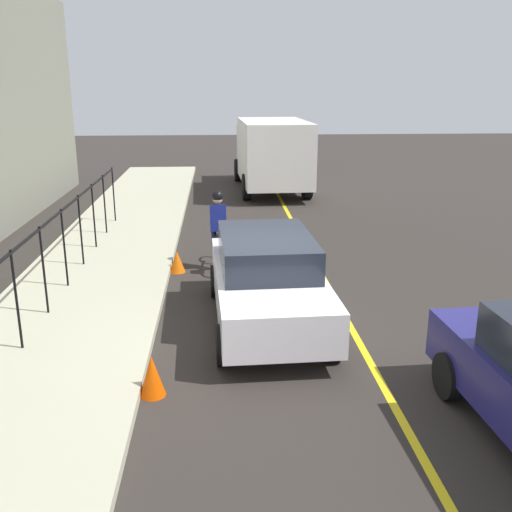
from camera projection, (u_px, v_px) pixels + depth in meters
The scene contains 9 objects.
ground_plane at pixel (262, 337), 9.84m from camera, with size 80.00×80.00×0.00m, color #2F2925.
lane_line_centre at pixel (355, 335), 9.94m from camera, with size 36.00×0.12×0.01m, color yellow.
sidewalk at pixel (57, 339), 9.61m from camera, with size 40.00×3.20×0.15m, color #B3B095.
iron_fence at pixel (42, 252), 10.19m from camera, with size 14.70×0.04×1.60m.
cyclist_lead at pixel (218, 230), 13.23m from camera, with size 1.71×0.38×1.83m.
parked_sedan_rear at pixel (267, 279), 10.24m from camera, with size 4.46×2.05×1.58m.
box_truck_background at pixel (271, 151), 22.80m from camera, with size 6.79×2.73×2.78m.
traffic_cone_near at pixel (152, 376), 7.94m from camera, with size 0.36×0.36×0.59m, color #EF4C03.
traffic_cone_far at pixel (177, 262), 13.17m from camera, with size 0.36×0.36×0.49m, color #EE5F0A.
Camera 1 is at (-9.01, 0.69, 4.13)m, focal length 40.83 mm.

